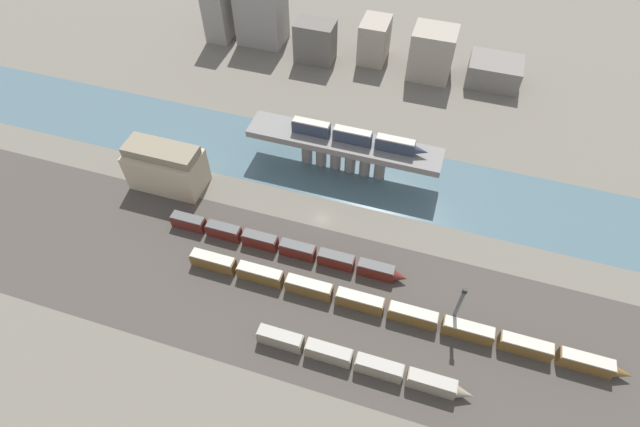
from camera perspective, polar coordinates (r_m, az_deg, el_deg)
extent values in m
plane|color=#666056|center=(134.42, 0.23, -0.63)|extent=(400.00, 400.00, 0.00)
cube|color=#423D38|center=(121.43, -3.17, -9.04)|extent=(280.00, 42.00, 0.01)
cube|color=#47606B|center=(147.62, 2.58, 5.23)|extent=(320.00, 26.31, 0.01)
cube|color=slate|center=(140.73, 2.73, 8.11)|extent=(55.05, 9.80, 1.97)
cylinder|color=gray|center=(146.75, -1.51, 7.38)|extent=(3.14, 3.14, 9.02)
cylinder|color=gray|center=(145.74, 0.14, 7.03)|extent=(3.14, 3.14, 9.02)
cylinder|color=gray|center=(144.86, 1.81, 6.68)|extent=(3.14, 3.14, 9.02)
cylinder|color=gray|center=(144.11, 3.49, 6.31)|extent=(3.14, 3.14, 9.02)
cylinder|color=gray|center=(143.48, 5.19, 5.93)|extent=(3.14, 3.14, 9.02)
cylinder|color=gray|center=(142.99, 6.90, 5.55)|extent=(3.14, 3.14, 9.02)
cube|color=#2D384C|center=(140.86, -1.01, 9.75)|extent=(10.73, 2.63, 3.69)
cube|color=#B7B2A3|center=(139.55, -1.02, 10.39)|extent=(10.30, 2.42, 0.40)
cube|color=#2D384C|center=(138.45, 3.73, 8.78)|extent=(10.73, 2.63, 3.69)
cube|color=#B7B2A3|center=(137.11, 3.77, 9.42)|extent=(10.30, 2.42, 0.40)
cube|color=#2D384C|center=(137.02, 8.57, 7.72)|extent=(10.73, 2.63, 3.69)
cube|color=#B7B2A3|center=(135.67, 8.67, 8.35)|extent=(10.30, 2.42, 0.40)
cone|color=#2D384C|center=(136.78, 11.53, 6.98)|extent=(3.76, 2.37, 2.37)
cube|color=gray|center=(113.95, -4.55, -14.10)|extent=(10.28, 3.04, 3.60)
cube|color=#9E998E|center=(112.16, -4.61, -13.65)|extent=(9.87, 2.79, 0.40)
cube|color=gray|center=(112.23, 1.00, -15.67)|extent=(10.28, 3.04, 3.60)
cube|color=#9E998E|center=(110.41, 1.02, -15.25)|extent=(9.87, 2.79, 0.40)
cube|color=gray|center=(111.60, 6.76, -17.13)|extent=(10.28, 3.04, 3.60)
cube|color=#9E998E|center=(109.77, 6.85, -16.73)|extent=(9.87, 2.79, 0.40)
cube|color=gray|center=(112.08, 12.60, -18.43)|extent=(10.28, 3.04, 3.60)
cube|color=#9E998E|center=(110.26, 12.78, -18.05)|extent=(9.87, 2.79, 0.40)
cone|color=gray|center=(113.10, 16.21, -19.17)|extent=(3.60, 2.73, 2.73)
cube|color=brown|center=(126.62, -12.08, -5.44)|extent=(11.33, 2.98, 3.67)
cube|color=#B7B2A3|center=(124.98, -12.23, -4.91)|extent=(10.88, 2.74, 0.40)
cube|color=brown|center=(122.65, -6.84, -6.96)|extent=(11.33, 2.98, 3.67)
cube|color=#B7B2A3|center=(120.95, -6.93, -6.43)|extent=(10.88, 2.74, 0.40)
cube|color=brown|center=(119.84, -1.27, -8.50)|extent=(11.33, 2.98, 3.67)
cube|color=#B7B2A3|center=(118.11, -1.29, -7.98)|extent=(10.88, 2.74, 0.40)
cube|color=brown|center=(118.29, 4.55, -10.01)|extent=(11.33, 2.98, 3.67)
cube|color=#B7B2A3|center=(116.53, 4.62, -9.51)|extent=(10.88, 2.74, 0.40)
cube|color=brown|center=(118.03, 10.52, -11.44)|extent=(11.33, 2.98, 3.67)
cube|color=#B7B2A3|center=(116.27, 10.67, -10.97)|extent=(10.88, 2.74, 0.40)
cube|color=brown|center=(119.08, 16.51, -12.75)|extent=(11.33, 2.98, 3.67)
cube|color=#B7B2A3|center=(117.34, 16.73, -12.29)|extent=(10.88, 2.74, 0.40)
cube|color=brown|center=(121.41, 22.38, -13.88)|extent=(11.33, 2.98, 3.67)
cube|color=#B7B2A3|center=(119.69, 22.68, -13.44)|extent=(10.88, 2.74, 0.40)
cube|color=brown|center=(124.93, 28.03, -14.83)|extent=(11.33, 2.98, 3.67)
cube|color=#B7B2A3|center=(123.27, 28.39, -14.41)|extent=(10.88, 2.74, 0.40)
cone|color=brown|center=(127.80, 31.32, -15.36)|extent=(3.97, 2.68, 2.68)
cube|color=#5B1E19|center=(135.97, -14.78, -0.98)|extent=(9.14, 2.97, 3.46)
cube|color=#4C4C4C|center=(134.52, -14.94, -0.47)|extent=(8.77, 2.73, 0.40)
cube|color=#5B1E19|center=(131.99, -10.93, -2.02)|extent=(9.14, 2.97, 3.46)
cube|color=#4C4C4C|center=(130.50, -11.05, -1.50)|extent=(8.77, 2.73, 0.40)
cube|color=#5B1E19|center=(128.69, -6.86, -3.11)|extent=(9.14, 2.97, 3.46)
cube|color=#4C4C4C|center=(127.15, -6.94, -2.59)|extent=(8.77, 2.73, 0.40)
cube|color=#5B1E19|center=(126.11, -2.59, -4.23)|extent=(9.14, 2.97, 3.46)
cube|color=#4C4C4C|center=(124.55, -2.62, -3.71)|extent=(8.77, 2.73, 0.40)
cube|color=#5B1E19|center=(124.31, 1.85, -5.37)|extent=(9.14, 2.97, 3.46)
cube|color=#4C4C4C|center=(122.73, 1.87, -4.86)|extent=(8.77, 2.73, 0.40)
cube|color=#5B1E19|center=(123.32, 6.40, -6.50)|extent=(9.14, 2.97, 3.46)
cube|color=#4C4C4C|center=(121.72, 6.48, -6.00)|extent=(8.77, 2.73, 0.40)
cone|color=#5B1E19|center=(123.27, 9.20, -7.21)|extent=(3.20, 2.67, 2.67)
cube|color=tan|center=(145.62, -17.11, 4.87)|extent=(20.49, 10.95, 11.20)
cube|color=#7C725C|center=(141.09, -17.74, 6.81)|extent=(20.08, 7.67, 2.46)
cylinder|color=#4C4C51|center=(115.42, 15.42, -10.42)|extent=(0.82, 0.82, 13.54)
cube|color=black|center=(109.27, 16.21, -8.51)|extent=(1.00, 0.70, 1.20)
cube|color=gray|center=(203.91, -11.26, 22.24)|extent=(8.52, 15.76, 22.84)
cube|color=gray|center=(198.21, -6.70, 21.70)|extent=(16.83, 12.70, 21.27)
cube|color=#605B56|center=(187.43, -0.56, 19.03)|extent=(13.77, 9.18, 14.47)
cube|color=gray|center=(188.93, 6.23, 19.09)|extent=(9.59, 12.59, 14.85)
cube|color=gray|center=(182.76, 12.68, 17.45)|extent=(14.43, 12.30, 17.23)
cube|color=slate|center=(187.45, 19.28, 15.07)|extent=(17.67, 13.64, 8.34)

